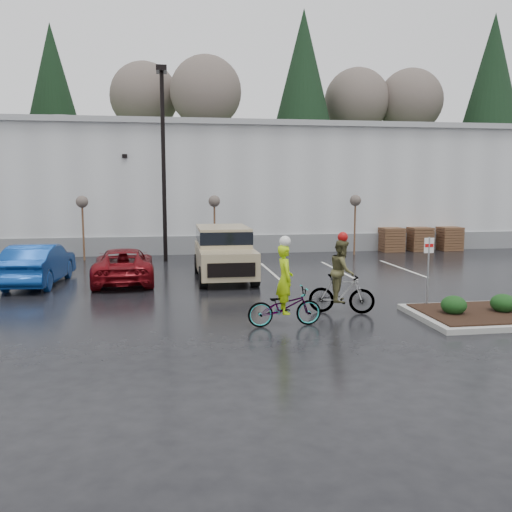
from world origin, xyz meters
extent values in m
plane|color=black|center=(0.00, 0.00, 0.00)|extent=(120.00, 120.00, 0.00)
cube|color=#B8BBBD|center=(0.00, 22.00, 3.50)|extent=(60.00, 15.00, 7.00)
cube|color=slate|center=(0.00, 14.45, 0.50)|extent=(60.00, 0.12, 1.00)
cube|color=#999B9E|center=(0.00, 22.00, 7.05)|extent=(60.50, 15.50, 0.30)
cube|color=#1B3817|center=(0.00, 45.00, 3.00)|extent=(80.00, 25.00, 6.00)
cylinder|color=black|center=(-4.00, 12.00, 4.50)|extent=(0.20, 0.20, 9.00)
cube|color=black|center=(-4.00, 12.00, 9.10)|extent=(0.50, 1.00, 0.25)
cylinder|color=#47341C|center=(-8.00, 13.00, 1.40)|extent=(0.10, 0.10, 2.80)
sphere|color=#4C443D|center=(-8.00, 13.00, 2.90)|extent=(0.60, 0.60, 0.60)
cylinder|color=#47341C|center=(-1.50, 13.00, 1.40)|extent=(0.10, 0.10, 2.80)
sphere|color=#4C443D|center=(-1.50, 13.00, 2.90)|extent=(0.60, 0.60, 0.60)
cylinder|color=#47341C|center=(6.00, 13.00, 1.40)|extent=(0.10, 0.10, 2.80)
sphere|color=#4C443D|center=(6.00, 13.00, 2.90)|extent=(0.60, 0.60, 0.60)
cube|color=#47341C|center=(8.50, 14.00, 0.68)|extent=(1.20, 1.20, 1.35)
cube|color=#47341C|center=(10.20, 14.00, 0.68)|extent=(1.20, 1.20, 1.35)
cube|color=#47341C|center=(12.00, 14.00, 0.68)|extent=(1.20, 1.20, 1.35)
ellipsoid|color=black|center=(4.00, -1.00, 0.41)|extent=(0.70, 0.70, 0.52)
ellipsoid|color=black|center=(5.50, -1.00, 0.41)|extent=(0.70, 0.70, 0.52)
cylinder|color=gray|center=(3.80, 0.20, 1.10)|extent=(0.05, 0.05, 2.20)
cube|color=white|center=(3.80, 0.20, 1.95)|extent=(0.30, 0.02, 0.45)
cube|color=red|center=(3.80, 0.19, 1.95)|extent=(0.26, 0.02, 0.10)
imported|color=navy|center=(-8.66, 6.43, 0.78)|extent=(1.96, 4.81, 1.55)
imported|color=maroon|center=(-5.54, 6.41, 0.66)|extent=(2.45, 4.87, 1.32)
imported|color=#3F3F44|center=(-0.79, -0.93, 0.52)|extent=(2.01, 0.78, 1.04)
imported|color=#A2D30B|center=(-0.79, -0.93, 1.26)|extent=(0.46, 0.68, 1.82)
sphere|color=silver|center=(-0.79, -0.93, 2.26)|extent=(0.30, 0.30, 0.30)
imported|color=#3F3F44|center=(1.16, 0.24, 0.57)|extent=(1.91, 1.11, 1.15)
imported|color=#4D4A29|center=(1.16, 0.24, 1.25)|extent=(0.74, 0.99, 1.81)
sphere|color=#990C0C|center=(1.16, 0.24, 2.24)|extent=(0.30, 0.30, 0.30)
camera|label=1|loc=(-3.73, -14.67, 3.73)|focal=38.00mm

